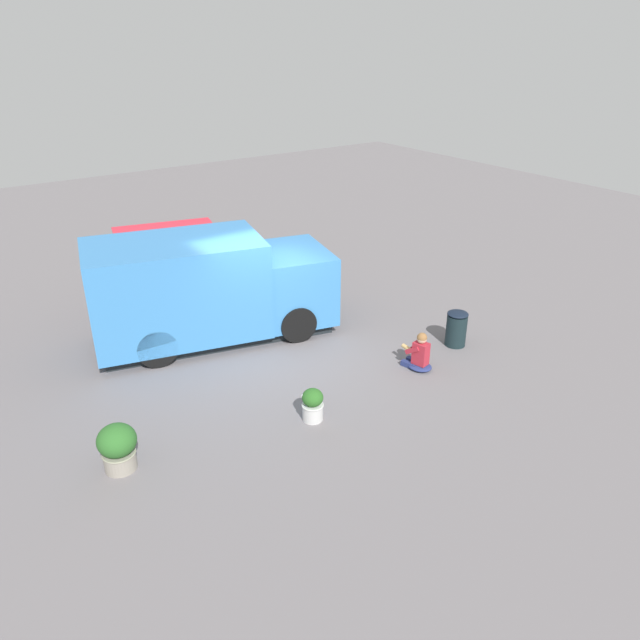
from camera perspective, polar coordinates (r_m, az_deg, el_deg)
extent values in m
plane|color=slate|center=(13.52, -4.43, -2.61)|extent=(40.00, 40.00, 0.00)
cube|color=#3980C4|center=(13.59, -13.28, 2.92)|extent=(2.94, 4.11, 2.12)
cube|color=#3980C4|center=(14.24, -2.62, 3.53)|extent=(2.36, 2.03, 1.60)
cube|color=black|center=(14.39, 0.29, 4.99)|extent=(1.65, 0.43, 0.61)
cube|color=black|center=(14.54, -14.02, 4.88)|extent=(0.51, 1.99, 0.74)
cube|color=red|center=(14.53, -14.57, 8.54)|extent=(1.11, 2.31, 0.03)
cube|color=black|center=(14.18, -9.65, -0.99)|extent=(2.85, 5.30, 0.23)
cylinder|color=black|center=(13.60, -2.10, -0.38)|extent=(0.41, 0.87, 0.84)
cylinder|color=black|center=(15.25, -4.50, 2.52)|extent=(0.41, 0.87, 0.84)
cylinder|color=black|center=(13.03, -15.08, -2.56)|extent=(0.41, 0.87, 0.84)
cylinder|color=black|center=(14.74, -16.08, 0.70)|extent=(0.41, 0.87, 0.84)
ellipsoid|color=navy|center=(12.81, 9.36, -4.31)|extent=(0.60, 0.54, 0.12)
cube|color=navy|center=(12.98, 8.87, -3.86)|extent=(0.38, 0.19, 0.11)
cube|color=navy|center=(12.83, 8.37, -4.19)|extent=(0.38, 0.19, 0.11)
cube|color=#AF2633|center=(12.67, 9.46, -3.12)|extent=(0.35, 0.28, 0.48)
sphere|color=#D6A686|center=(12.51, 9.57, -1.76)|extent=(0.20, 0.20, 0.20)
sphere|color=olive|center=(12.50, 9.58, -1.65)|extent=(0.21, 0.21, 0.21)
cube|color=#AF2633|center=(12.77, 9.19, -2.51)|extent=(0.35, 0.16, 0.26)
cube|color=#AF2633|center=(12.63, 8.72, -2.81)|extent=(0.35, 0.16, 0.26)
cylinder|color=tan|center=(12.81, 8.30, -2.70)|extent=(0.36, 0.12, 0.09)
cube|color=#D6733C|center=(12.81, 8.31, -2.63)|extent=(0.30, 0.07, 0.02)
cylinder|color=gray|center=(10.45, -18.29, -12.42)|extent=(0.51, 0.51, 0.31)
torus|color=gray|center=(10.37, -18.40, -11.80)|extent=(0.54, 0.54, 0.04)
ellipsoid|color=#2B6426|center=(10.23, -18.59, -10.68)|extent=(0.62, 0.62, 0.53)
sphere|color=yellow|center=(9.98, -18.44, -11.07)|extent=(0.07, 0.07, 0.07)
sphere|color=yellow|center=(10.32, -19.94, -10.35)|extent=(0.05, 0.05, 0.05)
sphere|color=yellow|center=(9.99, -19.06, -10.91)|extent=(0.06, 0.06, 0.06)
cylinder|color=silver|center=(11.04, -0.69, -8.64)|extent=(0.37, 0.37, 0.32)
torus|color=beige|center=(10.96, -0.69, -8.01)|extent=(0.40, 0.40, 0.04)
ellipsoid|color=#2A6322|center=(10.88, -0.70, -7.31)|extent=(0.38, 0.38, 0.33)
sphere|color=white|center=(10.83, -1.53, -7.31)|extent=(0.06, 0.06, 0.06)
sphere|color=white|center=(10.81, -1.46, -7.15)|extent=(0.05, 0.05, 0.05)
sphere|color=white|center=(10.88, -1.55, -7.17)|extent=(0.08, 0.08, 0.08)
sphere|color=white|center=(10.97, -0.43, -6.68)|extent=(0.07, 0.07, 0.07)
cylinder|color=black|center=(13.78, 12.69, -0.95)|extent=(0.46, 0.46, 0.72)
ellipsoid|color=black|center=(13.61, 12.85, 0.56)|extent=(0.47, 0.47, 0.10)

